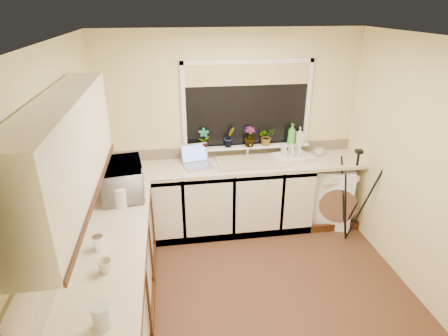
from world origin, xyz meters
TOP-DOWN VIEW (x-y plane):
  - floor at (0.00, 0.00)m, footprint 3.20×3.20m
  - ceiling at (0.00, 0.00)m, footprint 3.20×3.20m
  - wall_back at (0.00, 1.50)m, footprint 3.20×0.00m
  - wall_front at (0.00, -1.50)m, footprint 3.20×0.00m
  - wall_left at (-1.60, 0.00)m, footprint 0.00×3.00m
  - wall_right at (1.60, 0.00)m, footprint 0.00×3.00m
  - base_cabinet_back at (-0.33, 1.20)m, footprint 2.55×0.60m
  - base_cabinet_left at (-1.30, -0.30)m, footprint 0.54×2.40m
  - worktop_back at (0.00, 1.20)m, footprint 3.20×0.60m
  - worktop_left at (-1.30, -0.30)m, footprint 0.60×2.40m
  - upper_cabinet at (-1.44, -0.45)m, footprint 0.28×1.90m
  - splashback_left at (-1.59, -0.30)m, footprint 0.02×2.40m
  - splashback_back at (0.00, 1.49)m, footprint 3.20×0.02m
  - window_glass at (0.20, 1.49)m, footprint 1.50×0.02m
  - window_blind at (0.20, 1.46)m, footprint 1.50×0.02m
  - windowsill at (0.20, 1.43)m, footprint 1.60×0.14m
  - sink at (0.20, 1.20)m, footprint 0.82×0.46m
  - faucet at (0.20, 1.38)m, footprint 0.03×0.03m
  - washing_machine at (1.27, 1.19)m, footprint 0.72×0.71m
  - laptop at (-0.46, 1.25)m, footprint 0.38×0.38m
  - kettle at (-1.26, 0.36)m, footprint 0.15×0.15m
  - dish_rack at (0.73, 1.21)m, footprint 0.51×0.42m
  - tripod at (1.34, 0.72)m, footprint 0.76×0.76m
  - glass_jug at (-1.23, -1.12)m, footprint 0.11×0.11m
  - steel_jar at (-1.37, -0.32)m, footprint 0.09×0.09m
  - microwave at (-1.26, 0.61)m, footprint 0.49×0.65m
  - plant_a at (-0.34, 1.39)m, footprint 0.15×0.11m
  - plant_b at (-0.03, 1.41)m, footprint 0.17×0.15m
  - plant_c at (0.23, 1.39)m, footprint 0.15×0.15m
  - plant_d at (0.45, 1.41)m, footprint 0.23×0.21m
  - soap_bottle_green at (0.77, 1.39)m, footprint 0.12×0.12m
  - soap_bottle_clear at (0.88, 1.40)m, footprint 0.11×0.11m
  - cup_back at (1.12, 1.31)m, footprint 0.15×0.15m
  - cup_left at (-1.28, -0.61)m, footprint 0.14×0.14m

SIDE VIEW (x-z plane):
  - floor at x=0.00m, z-range 0.00..0.00m
  - washing_machine at x=1.27m, z-range 0.00..0.80m
  - base_cabinet_back at x=-0.33m, z-range 0.00..0.86m
  - base_cabinet_left at x=-1.30m, z-range 0.00..0.86m
  - tripod at x=1.34m, z-range 0.00..1.19m
  - worktop_back at x=0.00m, z-range 0.86..0.90m
  - worktop_left at x=-1.30m, z-range 0.86..0.90m
  - sink at x=0.20m, z-range 0.90..0.93m
  - dish_rack at x=0.73m, z-range 0.90..0.97m
  - cup_back at x=1.12m, z-range 0.90..1.00m
  - cup_left at x=-1.28m, z-range 0.90..1.00m
  - steel_jar at x=-1.37m, z-range 0.90..1.02m
  - laptop at x=-0.46m, z-range 0.85..1.08m
  - splashback_back at x=0.00m, z-range 0.90..1.04m
  - glass_jug at x=-1.23m, z-range 0.90..1.06m
  - kettle at x=-1.26m, z-range 0.90..1.09m
  - faucet at x=0.20m, z-range 0.90..1.14m
  - windowsill at x=0.20m, z-range 1.02..1.05m
  - microwave at x=-1.26m, z-range 0.90..1.23m
  - splashback_left at x=-1.59m, z-range 0.90..1.35m
  - soap_bottle_clear at x=0.88m, z-range 1.05..1.26m
  - plant_d at x=0.45m, z-range 1.05..1.27m
  - plant_c at x=0.23m, z-range 1.05..1.30m
  - plant_b at x=-0.03m, z-range 1.05..1.31m
  - plant_a at x=-0.34m, z-range 1.05..1.31m
  - soap_bottle_green at x=0.77m, z-range 1.05..1.32m
  - wall_back at x=0.00m, z-range -0.38..2.83m
  - wall_front at x=0.00m, z-range -0.38..2.83m
  - wall_left at x=-1.60m, z-range -0.27..2.73m
  - wall_right at x=1.60m, z-range -0.27..2.73m
  - window_glass at x=0.20m, z-range 1.05..2.05m
  - upper_cabinet at x=-1.44m, z-range 1.45..2.15m
  - window_blind at x=0.20m, z-range 1.80..2.05m
  - ceiling at x=0.00m, z-range 2.45..2.45m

